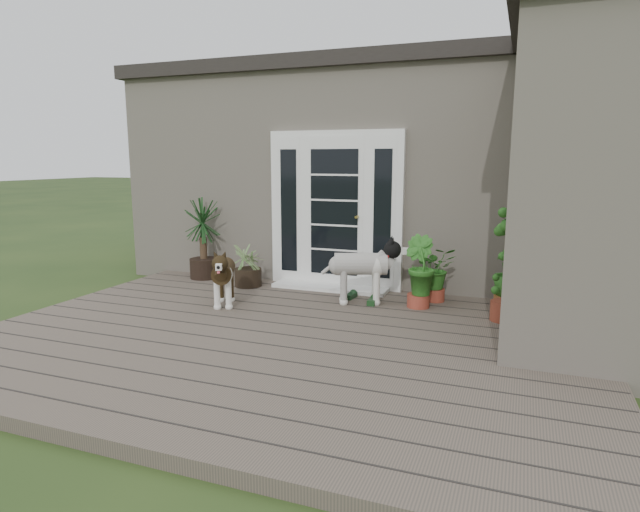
% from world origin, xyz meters
% --- Properties ---
extents(deck, '(6.20, 4.60, 0.12)m').
position_xyz_m(deck, '(0.00, 0.40, 0.06)').
color(deck, '#6B5B4C').
rests_on(deck, ground).
extents(house_main, '(7.40, 4.00, 3.10)m').
position_xyz_m(house_main, '(0.00, 4.65, 1.55)').
color(house_main, '#665E54').
rests_on(house_main, ground).
extents(roof_main, '(7.60, 4.20, 0.20)m').
position_xyz_m(roof_main, '(0.00, 4.65, 3.20)').
color(roof_main, '#2D2826').
rests_on(roof_main, house_main).
extents(house_wing, '(1.60, 2.40, 3.10)m').
position_xyz_m(house_wing, '(2.90, 1.50, 1.55)').
color(house_wing, '#665E54').
rests_on(house_wing, ground).
extents(roof_wing, '(1.80, 2.60, 0.20)m').
position_xyz_m(roof_wing, '(2.90, 1.50, 3.20)').
color(roof_wing, '#2D2826').
rests_on(roof_wing, house_wing).
extents(door_unit, '(1.90, 0.14, 2.15)m').
position_xyz_m(door_unit, '(-0.20, 2.60, 1.19)').
color(door_unit, white).
rests_on(door_unit, deck).
extents(door_step, '(1.60, 0.40, 0.05)m').
position_xyz_m(door_step, '(-0.20, 2.40, 0.14)').
color(door_step, white).
rests_on(door_step, deck).
extents(brindle_dog, '(0.61, 0.83, 0.63)m').
position_xyz_m(brindle_dog, '(-1.12, 1.15, 0.44)').
color(brindle_dog, '#402E17').
rests_on(brindle_dog, deck).
extents(white_dog, '(0.95, 0.65, 0.73)m').
position_xyz_m(white_dog, '(0.40, 1.84, 0.48)').
color(white_dog, silver).
rests_on(white_dog, deck).
extents(spider_plant, '(0.74, 0.74, 0.67)m').
position_xyz_m(spider_plant, '(-1.34, 2.15, 0.46)').
color(spider_plant, '#90B46F').
rests_on(spider_plant, deck).
extents(yucca, '(1.03, 1.03, 1.16)m').
position_xyz_m(yucca, '(-2.21, 2.39, 0.70)').
color(yucca, black).
rests_on(yucca, deck).
extents(herb_a, '(0.62, 0.62, 0.62)m').
position_xyz_m(herb_a, '(1.25, 2.28, 0.43)').
color(herb_a, '#1C631C').
rests_on(herb_a, deck).
extents(herb_b, '(0.61, 0.61, 0.65)m').
position_xyz_m(herb_b, '(1.11, 1.92, 0.45)').
color(herb_b, '#1A5C1C').
rests_on(herb_b, deck).
extents(herb_c, '(0.54, 0.54, 0.63)m').
position_xyz_m(herb_c, '(2.11, 2.24, 0.44)').
color(herb_c, '#205117').
rests_on(herb_c, deck).
extents(sapling, '(0.55, 0.55, 1.57)m').
position_xyz_m(sapling, '(2.10, 1.71, 0.90)').
color(sapling, '#19581D').
rests_on(sapling, deck).
extents(clog_left, '(0.15, 0.28, 0.08)m').
position_xyz_m(clog_left, '(0.22, 2.03, 0.16)').
color(clog_left, black).
rests_on(clog_left, deck).
extents(clog_right, '(0.14, 0.29, 0.09)m').
position_xyz_m(clog_right, '(0.56, 1.86, 0.16)').
color(clog_right, '#163918').
rests_on(clog_right, deck).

